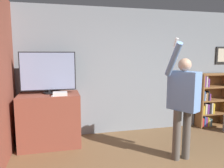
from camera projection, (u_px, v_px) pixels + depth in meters
wall_back at (137, 71)px, 4.87m from camera, size 7.06×0.09×2.70m
tv_ledge at (50, 119)px, 4.16m from camera, size 1.11×0.70×0.99m
television at (48, 72)px, 4.07m from camera, size 1.01×0.22×0.78m
game_console at (60, 94)px, 3.93m from camera, size 0.25×0.19×0.06m
remote_loose at (54, 96)px, 3.86m from camera, size 0.09×0.14×0.02m
bookshelf at (210, 102)px, 5.22m from camera, size 0.75×0.28×1.28m
person at (183, 99)px, 3.50m from camera, size 0.62×0.58×1.97m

